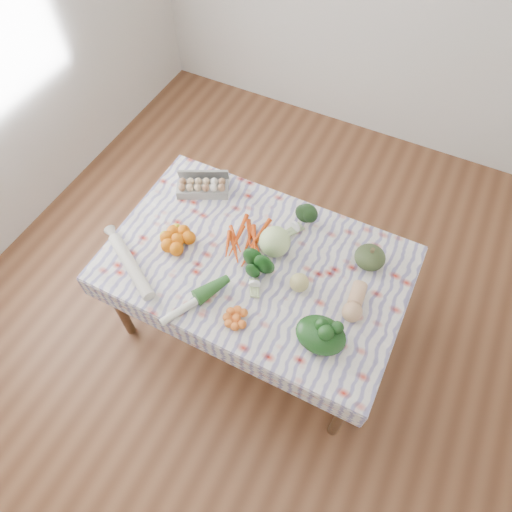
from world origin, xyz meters
TOP-DOWN VIEW (x-y plane):
  - ground at (0.00, 0.00)m, footprint 4.50×4.50m
  - dining_table at (0.00, 0.00)m, footprint 1.60×1.00m
  - tablecloth at (0.00, 0.00)m, footprint 1.66×1.06m
  - egg_carton at (-0.52, 0.31)m, footprint 0.34×0.25m
  - carrot_bunch at (-0.12, 0.08)m, footprint 0.31×0.29m
  - kale_bunch at (0.13, 0.34)m, footprint 0.22×0.21m
  - kabocha_squash at (0.56, 0.27)m, footprint 0.20×0.20m
  - cabbage at (0.06, 0.11)m, footprint 0.22×0.22m
  - butternut_squash at (0.58, -0.02)m, footprint 0.12×0.23m
  - orange_cluster at (-0.45, -0.09)m, footprint 0.30×0.30m
  - broccoli at (0.05, -0.11)m, footprint 0.21×0.21m
  - mandarin_cluster at (0.07, -0.36)m, footprint 0.20×0.20m
  - grapefruit at (0.28, -0.05)m, footprint 0.13×0.13m
  - spinach_bag at (0.49, -0.27)m, footprint 0.29×0.25m
  - daikon at (-0.59, -0.35)m, footprint 0.45×0.30m
  - leek at (-0.17, -0.38)m, footprint 0.22×0.38m

SIDE VIEW (x-z plane):
  - ground at x=0.00m, z-range 0.00..0.00m
  - dining_table at x=0.00m, z-range 0.30..1.05m
  - tablecloth at x=0.00m, z-range 0.75..0.76m
  - leek at x=-0.17m, z-range 0.76..0.81m
  - carrot_bunch at x=-0.12m, z-range 0.76..0.81m
  - mandarin_cluster at x=0.07m, z-range 0.76..0.81m
  - daikon at x=-0.59m, z-range 0.76..0.83m
  - egg_carton at x=-0.52m, z-range 0.76..0.85m
  - orange_cluster at x=-0.45m, z-range 0.76..0.85m
  - grapefruit at x=0.28m, z-range 0.76..0.87m
  - butternut_squash at x=0.58m, z-range 0.76..0.87m
  - kabocha_squash at x=0.56m, z-range 0.76..0.87m
  - spinach_bag at x=0.49m, z-range 0.76..0.87m
  - broccoli at x=0.05m, z-range 0.76..0.88m
  - kale_bunch at x=0.13m, z-range 0.76..0.92m
  - cabbage at x=0.06m, z-range 0.76..0.94m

